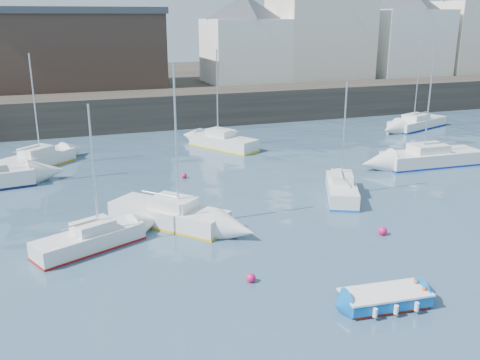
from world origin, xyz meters
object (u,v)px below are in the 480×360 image
object	(u,v)px
sailboat_d	(431,157)
sailboat_f	(223,141)
sailboat_b	(169,214)
sailboat_c	(341,189)
sailboat_h	(34,160)
sailboat_g	(417,123)
sailboat_a	(90,239)
blue_dinghy	(385,298)
buoy_far	(184,178)
buoy_near	(251,282)
buoy_mid	(382,235)

from	to	relation	value
sailboat_d	sailboat_f	bearing A→B (deg)	141.55
sailboat_b	sailboat_f	bearing A→B (deg)	62.70
sailboat_c	sailboat_h	distance (m)	20.16
sailboat_c	sailboat_f	xyz separation A→B (m)	(-2.66, 13.14, 0.03)
sailboat_f	sailboat_h	xyz separation A→B (m)	(-13.41, -0.96, -0.03)
sailboat_d	sailboat_g	bearing A→B (deg)	56.84
sailboat_a	sailboat_f	world-z (taller)	sailboat_f
blue_dinghy	buoy_far	bearing A→B (deg)	99.39
blue_dinghy	sailboat_h	world-z (taller)	sailboat_h
sailboat_g	sailboat_h	size ratio (longest dim) A/B	1.10
blue_dinghy	buoy_near	distance (m)	4.92
blue_dinghy	sailboat_g	distance (m)	32.59
buoy_far	buoy_mid	bearing A→B (deg)	-61.41
sailboat_a	sailboat_d	distance (m)	23.55
sailboat_f	buoy_mid	distance (m)	18.55
sailboat_g	sailboat_h	world-z (taller)	sailboat_g
sailboat_f	buoy_near	xyz separation A→B (m)	(-5.54, -20.69, -0.51)
sailboat_a	buoy_near	xyz separation A→B (m)	(5.46, -5.13, -0.44)
sailboat_b	buoy_far	xyz separation A→B (m)	(2.50, 7.21, -0.50)
buoy_far	sailboat_h	bearing A→B (deg)	146.84
sailboat_h	buoy_near	world-z (taller)	sailboat_h
sailboat_a	sailboat_g	bearing A→B (deg)	29.77
blue_dinghy	sailboat_a	xyz separation A→B (m)	(-9.18, 8.34, 0.11)
blue_dinghy	buoy_near	xyz separation A→B (m)	(-3.72, 3.21, -0.32)
sailboat_c	sailboat_d	bearing A→B (deg)	23.09
sailboat_d	buoy_near	size ratio (longest dim) A/B	23.92
sailboat_a	sailboat_f	distance (m)	19.06
sailboat_b	sailboat_h	distance (m)	14.36
sailboat_b	buoy_mid	bearing A→B (deg)	-27.16
sailboat_b	sailboat_h	xyz separation A→B (m)	(-6.25, 12.92, -0.02)
sailboat_c	sailboat_h	world-z (taller)	sailboat_h
sailboat_d	sailboat_g	xyz separation A→B (m)	(7.00, 10.71, -0.07)
sailboat_h	buoy_near	bearing A→B (deg)	-68.24
buoy_far	blue_dinghy	bearing A→B (deg)	-80.61
sailboat_c	buoy_near	xyz separation A→B (m)	(-8.19, -7.56, -0.48)
buoy_far	buoy_near	bearing A→B (deg)	-93.55
blue_dinghy	buoy_mid	bearing A→B (deg)	56.70
sailboat_f	buoy_far	size ratio (longest dim) A/B	21.33
sailboat_a	sailboat_c	distance (m)	13.87
sailboat_g	sailboat_c	bearing A→B (deg)	-137.75
sailboat_b	buoy_far	bearing A→B (deg)	70.88
sailboat_h	buoy_mid	distance (m)	23.17
sailboat_f	sailboat_c	bearing A→B (deg)	-78.57
sailboat_f	sailboat_g	bearing A→B (deg)	4.36
sailboat_d	sailboat_a	bearing A→B (deg)	-164.54
buoy_near	sailboat_g	bearing A→B (deg)	42.39
sailboat_d	buoy_mid	world-z (taller)	sailboat_d
sailboat_g	buoy_near	world-z (taller)	sailboat_g
buoy_near	buoy_far	bearing A→B (deg)	86.45
blue_dinghy	sailboat_a	bearing A→B (deg)	137.74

